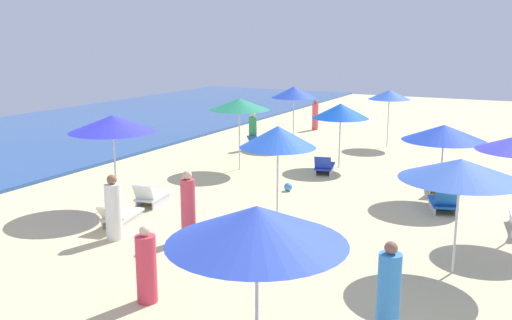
% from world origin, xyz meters
% --- Properties ---
extents(umbrella_0, '(1.83, 1.83, 2.50)m').
position_xyz_m(umbrella_0, '(8.06, 7.53, 2.29)').
color(umbrella_0, silver).
rests_on(umbrella_0, ground_plane).
extents(umbrella_1, '(2.42, 2.42, 2.66)m').
position_xyz_m(umbrella_1, '(-4.63, 11.99, 2.43)').
color(umbrella_1, silver).
rests_on(umbrella_1, ground_plane).
extents(lounge_chair_1_0, '(1.51, 0.91, 0.65)m').
position_xyz_m(lounge_chair_1_0, '(-5.76, 10.90, 0.25)').
color(lounge_chair_1_0, silver).
rests_on(lounge_chair_1_0, ground_plane).
extents(lounge_chair_1_1, '(1.40, 0.82, 0.74)m').
position_xyz_m(lounge_chair_1_1, '(-3.98, 11.28, 0.26)').
color(lounge_chair_1_1, silver).
rests_on(lounge_chair_1_1, ground_plane).
extents(umbrella_2, '(2.43, 2.43, 2.41)m').
position_xyz_m(umbrella_2, '(-5.02, 2.77, 2.20)').
color(umbrella_2, silver).
rests_on(umbrella_2, ground_plane).
extents(umbrella_3, '(2.19, 2.19, 2.61)m').
position_xyz_m(umbrella_3, '(1.18, 11.21, 2.40)').
color(umbrella_3, silver).
rests_on(umbrella_3, ground_plane).
extents(umbrella_4, '(1.96, 1.96, 2.64)m').
position_xyz_m(umbrella_4, '(6.34, 11.31, 2.39)').
color(umbrella_4, silver).
rests_on(umbrella_4, ground_plane).
extents(lounge_chair_4_0, '(1.50, 0.74, 0.63)m').
position_xyz_m(lounge_chair_4_0, '(5.18, 12.34, 0.25)').
color(lounge_chair_4_0, silver).
rests_on(lounge_chair_4_0, ground_plane).
extents(umbrella_5, '(2.49, 2.49, 2.58)m').
position_xyz_m(umbrella_5, '(-10.21, 4.66, 2.31)').
color(umbrella_5, silver).
rests_on(umbrella_5, ground_plane).
extents(umbrella_6, '(1.94, 1.94, 2.60)m').
position_xyz_m(umbrella_6, '(-3.94, 7.28, 2.32)').
color(umbrella_6, silver).
rests_on(umbrella_6, ground_plane).
extents(umbrella_7, '(2.40, 2.40, 2.29)m').
position_xyz_m(umbrella_7, '(0.27, 3.95, 2.05)').
color(umbrella_7, silver).
rests_on(umbrella_7, ground_plane).
extents(lounge_chair_7_0, '(1.49, 1.04, 0.73)m').
position_xyz_m(lounge_chair_7_0, '(-0.75, 3.67, 0.26)').
color(lounge_chair_7_0, silver).
rests_on(lounge_chair_7_0, ground_plane).
extents(lounge_chair_7_1, '(1.36, 0.87, 0.77)m').
position_xyz_m(lounge_chair_7_1, '(1.33, 4.17, 0.25)').
color(lounge_chair_7_1, silver).
rests_on(lounge_chair_7_1, ground_plane).
extents(umbrella_9, '(2.08, 2.08, 2.39)m').
position_xyz_m(umbrella_9, '(3.17, 8.07, 2.11)').
color(umbrella_9, silver).
rests_on(umbrella_9, ground_plane).
extents(lounge_chair_9_0, '(1.48, 0.89, 0.71)m').
position_xyz_m(lounge_chair_9_0, '(2.02, 8.22, 0.25)').
color(lounge_chair_9_0, silver).
rests_on(lounge_chair_9_0, ground_plane).
extents(beachgoer_0, '(0.40, 0.40, 1.47)m').
position_xyz_m(beachgoer_0, '(-8.95, 7.57, 0.67)').
color(beachgoer_0, '#DF3B50').
rests_on(beachgoer_0, ground_plane).
extents(beachgoer_1, '(0.44, 0.44, 1.60)m').
position_xyz_m(beachgoer_1, '(-6.65, 10.33, 0.74)').
color(beachgoer_1, white).
rests_on(beachgoer_1, ground_plane).
extents(beachgoer_2, '(0.44, 0.44, 1.54)m').
position_xyz_m(beachgoer_2, '(-7.92, 3.39, 0.70)').
color(beachgoer_2, '#3788D6').
rests_on(beachgoer_2, ground_plane).
extents(beachgoer_3, '(0.47, 0.47, 1.71)m').
position_xyz_m(beachgoer_3, '(-5.88, 8.71, 0.80)').
color(beachgoer_3, '#D34359').
rests_on(beachgoer_3, ground_plane).
extents(beachgoer_4, '(0.45, 0.45, 1.62)m').
position_xyz_m(beachgoer_4, '(4.83, 12.56, 0.76)').
color(beachgoer_4, '#319355').
rests_on(beachgoer_4, ground_plane).
extents(beachgoer_5, '(0.33, 0.33, 1.56)m').
position_xyz_m(beachgoer_5, '(10.93, 12.07, 0.73)').
color(beachgoer_5, '#F34E59').
rests_on(beachgoer_5, ground_plane).
extents(beach_ball_0, '(0.26, 0.26, 0.26)m').
position_xyz_m(beach_ball_0, '(-0.74, 8.40, 0.13)').
color(beach_ball_0, '#428FCD').
rests_on(beach_ball_0, ground_plane).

